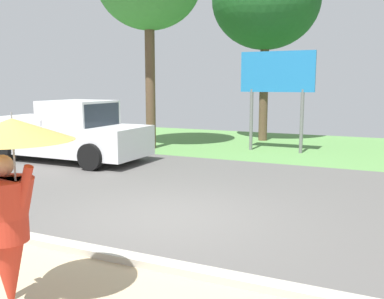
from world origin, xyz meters
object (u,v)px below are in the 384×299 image
Objects in this scene: tree_center_back at (266,0)px; roadside_billboard at (277,79)px; pickup_truck at (67,133)px; monk_pedestrian at (9,206)px.

roadside_billboard is at bearing -66.04° from tree_center_back.
monk_pedestrian is at bearing -51.63° from pickup_truck.
pickup_truck is 7.29m from roadside_billboard.
roadside_billboard reaches higher than monk_pedestrian.
tree_center_back is at bearing 113.96° from roadside_billboard.
pickup_truck is at bearing -140.74° from roadside_billboard.
tree_center_back reaches higher than monk_pedestrian.
pickup_truck is 1.49× the size of roadside_billboard.
roadside_billboard is (5.49, 4.49, 1.68)m from pickup_truck.
tree_center_back is (-1.46, 14.74, 4.56)m from monk_pedestrian.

